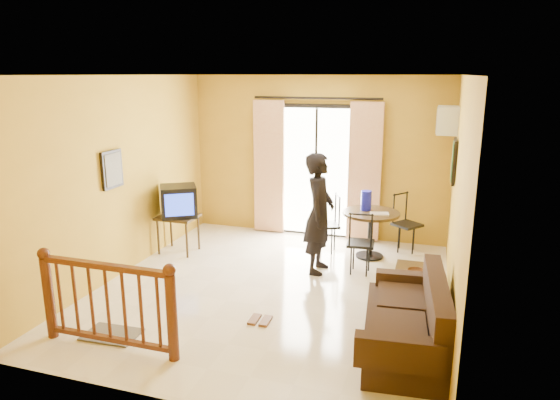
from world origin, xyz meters
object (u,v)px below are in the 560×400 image
(dining_table, at_px, (371,222))
(sofa, at_px, (410,325))
(television, at_px, (179,201))
(standing_person, at_px, (319,214))
(coffee_table, at_px, (415,285))

(dining_table, xyz_separation_m, sofa, (0.77, -2.67, -0.28))
(television, xyz_separation_m, standing_person, (2.31, -0.10, 0.02))
(television, bearing_deg, dining_table, -18.01)
(television, xyz_separation_m, sofa, (3.72, -1.96, -0.55))
(coffee_table, xyz_separation_m, sofa, (0.00, -1.11, 0.03))
(sofa, height_order, standing_person, standing_person)
(dining_table, distance_m, coffee_table, 1.76)
(coffee_table, bearing_deg, sofa, -89.84)
(sofa, bearing_deg, dining_table, 100.77)
(television, relative_size, sofa, 0.41)
(sofa, distance_m, standing_person, 2.40)
(dining_table, xyz_separation_m, coffee_table, (0.77, -1.56, -0.30))
(dining_table, height_order, sofa, sofa)
(television, distance_m, standing_person, 2.31)
(sofa, bearing_deg, coffee_table, 84.79)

